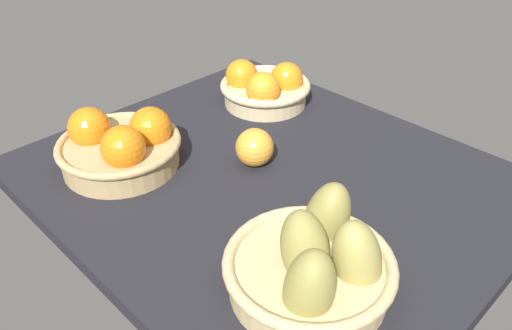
% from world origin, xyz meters
% --- Properties ---
extents(market_tray, '(0.84, 0.72, 0.03)m').
position_xyz_m(market_tray, '(0.00, 0.00, 0.01)').
color(market_tray, black).
rests_on(market_tray, ground).
extents(basket_near_left, '(0.23, 0.23, 0.11)m').
position_xyz_m(basket_near_left, '(-0.22, -0.17, 0.07)').
color(basket_near_left, tan).
rests_on(basket_near_left, market_tray).
extents(basket_near_right_pears, '(0.24, 0.25, 0.14)m').
position_xyz_m(basket_near_right_pears, '(0.23, -0.16, 0.07)').
color(basket_near_right_pears, tan).
rests_on(basket_near_right_pears, market_tray).
extents(basket_far_left, '(0.21, 0.21, 0.10)m').
position_xyz_m(basket_far_left, '(-0.21, 0.20, 0.07)').
color(basket_far_left, '#D3BC8C').
rests_on(basket_far_left, market_tray).
extents(loose_orange_front_gap, '(0.07, 0.07, 0.07)m').
position_xyz_m(loose_orange_front_gap, '(-0.05, 0.01, 0.07)').
color(loose_orange_front_gap, '#F49E33').
rests_on(loose_orange_front_gap, market_tray).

